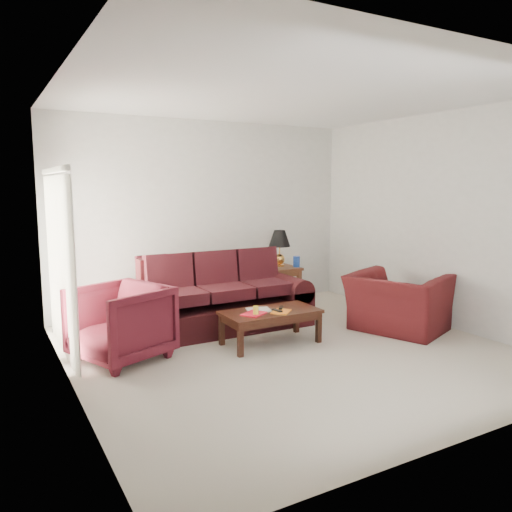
{
  "coord_description": "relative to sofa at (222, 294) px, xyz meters",
  "views": [
    {
      "loc": [
        -3.21,
        -4.91,
        1.99
      ],
      "look_at": [
        0.0,
        0.85,
        1.05
      ],
      "focal_mm": 35.0,
      "sensor_mm": 36.0,
      "label": 1
    }
  ],
  "objects": [
    {
      "name": "remote_b",
      "position": [
        0.4,
        -0.91,
        -0.05
      ],
      "size": [
        0.13,
        0.15,
        0.02
      ],
      "primitive_type": "cube",
      "rotation": [
        0.0,
        0.0,
        -0.68
      ],
      "color": "black",
      "rests_on": "coffee_table"
    },
    {
      "name": "magazine_white",
      "position": [
        0.13,
        -0.81,
        -0.07
      ],
      "size": [
        0.33,
        0.28,
        0.02
      ],
      "primitive_type": "cube",
      "rotation": [
        0.0,
        0.0,
        -0.27
      ],
      "color": "silver",
      "rests_on": "coffee_table"
    },
    {
      "name": "remote_a",
      "position": [
        0.28,
        -1.02,
        -0.05
      ],
      "size": [
        0.06,
        0.16,
        0.02
      ],
      "primitive_type": "cube",
      "rotation": [
        0.0,
        0.0,
        0.12
      ],
      "color": "black",
      "rests_on": "coffee_table"
    },
    {
      "name": "floor",
      "position": [
        0.34,
        -1.22,
        -0.5
      ],
      "size": [
        5.0,
        5.0,
        0.0
      ],
      "primitive_type": "plane",
      "color": "beige",
      "rests_on": "ground"
    },
    {
      "name": "magazine_red",
      "position": [
        -0.02,
        -0.96,
        -0.07
      ],
      "size": [
        0.36,
        0.34,
        0.02
      ],
      "primitive_type": "cube",
      "rotation": [
        0.0,
        0.0,
        0.54
      ],
      "color": "red",
      "rests_on": "coffee_table"
    },
    {
      "name": "blue_canister",
      "position": [
        1.67,
        0.65,
        0.23
      ],
      "size": [
        0.14,
        0.14,
        0.18
      ],
      "primitive_type": "cylinder",
      "rotation": [
        0.0,
        0.0,
        0.26
      ],
      "color": "navy",
      "rests_on": "end_table"
    },
    {
      "name": "blinds",
      "position": [
        -2.08,
        0.08,
        0.58
      ],
      "size": [
        0.1,
        2.0,
        2.16
      ],
      "primitive_type": "cube",
      "color": "silver",
      "rests_on": "ground"
    },
    {
      "name": "magazine_orange",
      "position": [
        0.33,
        -1.03,
        -0.07
      ],
      "size": [
        0.33,
        0.32,
        0.01
      ],
      "primitive_type": "cube",
      "rotation": [
        0.0,
        0.0,
        0.72
      ],
      "color": "orange",
      "rests_on": "coffee_table"
    },
    {
      "name": "throw_pillow",
      "position": [
        -0.72,
        0.86,
        0.26
      ],
      "size": [
        0.44,
        0.22,
        0.45
      ],
      "primitive_type": "cube",
      "rotation": [
        -0.21,
        0.0,
        0.03
      ],
      "color": "black",
      "rests_on": "sofa"
    },
    {
      "name": "armchair_left",
      "position": [
        -1.54,
        -0.57,
        -0.07
      ],
      "size": [
        1.24,
        1.22,
        0.87
      ],
      "primitive_type": "imported",
      "rotation": [
        0.0,
        0.0,
        -1.19
      ],
      "color": "#47101A",
      "rests_on": "ground"
    },
    {
      "name": "picture_frame",
      "position": [
        1.27,
        0.94,
        0.22
      ],
      "size": [
        0.14,
        0.16,
        0.05
      ],
      "primitive_type": "cube",
      "rotation": [
        1.36,
        0.0,
        0.11
      ],
      "color": "silver",
      "rests_on": "end_table"
    },
    {
      "name": "table_lamp",
      "position": [
        1.46,
        0.85,
        0.45
      ],
      "size": [
        0.44,
        0.44,
        0.6
      ],
      "primitive_type": null,
      "rotation": [
        0.0,
        0.0,
        0.28
      ],
      "color": "#E9A948",
      "rests_on": "end_table"
    },
    {
      "name": "end_table",
      "position": [
        1.42,
        0.79,
        -0.18
      ],
      "size": [
        0.65,
        0.65,
        0.65
      ],
      "primitive_type": null,
      "rotation": [
        0.0,
        0.0,
        0.1
      ],
      "color": "#552D1D",
      "rests_on": "ground"
    },
    {
      "name": "clock",
      "position": [
        1.18,
        0.63,
        0.22
      ],
      "size": [
        0.16,
        0.12,
        0.16
      ],
      "primitive_type": "cube",
      "rotation": [
        0.0,
        0.0,
        -0.43
      ],
      "color": "#B9B9BD",
      "rests_on": "end_table"
    },
    {
      "name": "floor_lamp",
      "position": [
        -1.97,
        0.98,
        0.3
      ],
      "size": [
        0.28,
        0.28,
        1.61
      ],
      "primitive_type": null,
      "rotation": [
        0.0,
        0.0,
        0.08
      ],
      "color": "white",
      "rests_on": "ground"
    },
    {
      "name": "coffee_table",
      "position": [
        0.26,
        -0.89,
        -0.29
      ],
      "size": [
        1.35,
        0.95,
        0.43
      ],
      "primitive_type": null,
      "rotation": [
        0.0,
        0.0,
        -0.3
      ],
      "color": "black",
      "rests_on": "ground"
    },
    {
      "name": "armchair_right",
      "position": [
        2.07,
        -1.25,
        -0.11
      ],
      "size": [
        1.42,
        1.51,
        0.79
      ],
      "primitive_type": "imported",
      "rotation": [
        0.0,
        0.0,
        1.94
      ],
      "color": "#3E0E10",
      "rests_on": "ground"
    },
    {
      "name": "yellow_glass",
      "position": [
        -0.02,
        -1.01,
        -0.02
      ],
      "size": [
        0.08,
        0.08,
        0.12
      ],
      "primitive_type": "cylinder",
      "rotation": [
        0.0,
        0.0,
        0.2
      ],
      "color": "yellow",
      "rests_on": "coffee_table"
    },
    {
      "name": "sofa",
      "position": [
        0.0,
        0.0,
        0.0
      ],
      "size": [
        2.55,
        1.31,
        1.0
      ],
      "primitive_type": null,
      "rotation": [
        0.0,
        0.0,
        -0.1
      ],
      "color": "black",
      "rests_on": "ground"
    }
  ]
}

